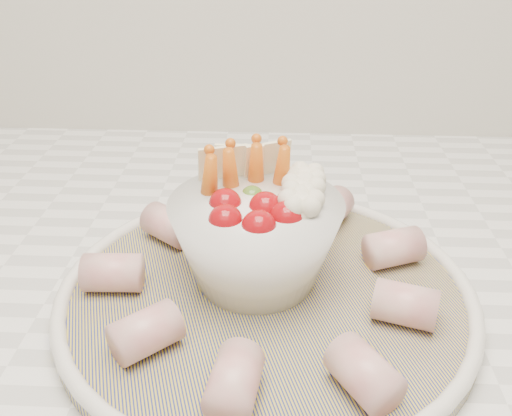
{
  "coord_description": "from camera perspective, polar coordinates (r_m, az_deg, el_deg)",
  "views": [
    {
      "loc": [
        0.13,
        1.01,
        1.21
      ],
      "look_at": [
        0.11,
        1.39,
        1.0
      ],
      "focal_mm": 40.0,
      "sensor_mm": 36.0,
      "label": 1
    }
  ],
  "objects": [
    {
      "name": "serving_platter",
      "position": [
        0.46,
        1.03,
        -8.57
      ],
      "size": [
        0.41,
        0.41,
        0.02
      ],
      "color": "navy",
      "rests_on": "kitchen_counter"
    },
    {
      "name": "veggie_bowl",
      "position": [
        0.45,
        0.16,
        -2.65
      ],
      "size": [
        0.14,
        0.14,
        0.11
      ],
      "color": "white",
      "rests_on": "serving_platter"
    },
    {
      "name": "cured_meat_rolls",
      "position": [
        0.45,
        1.05,
        -6.6
      ],
      "size": [
        0.28,
        0.27,
        0.03
      ],
      "color": "#BF575B",
      "rests_on": "serving_platter"
    }
  ]
}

